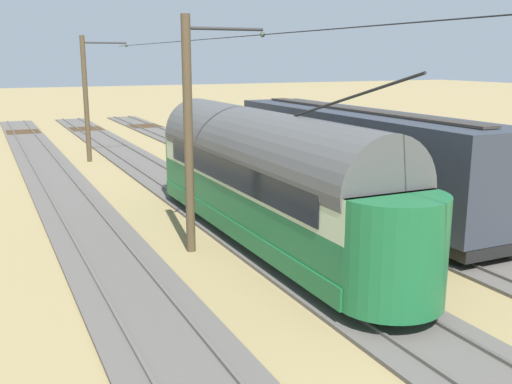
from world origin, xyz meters
TOP-DOWN VIEW (x-y plane):
  - ground_plane at (0.00, 0.00)m, footprint 220.00×220.00m
  - track_streetcar_siding at (-4.99, -0.31)m, footprint 2.80×80.00m
  - track_adjacent_siding at (0.00, -0.31)m, footprint 2.80×80.00m
  - track_third_siding at (4.99, -0.31)m, footprint 2.80×80.00m
  - vintage_streetcar at (-0.00, 3.43)m, footprint 2.65×15.53m
  - boxcar_adjacent at (-4.98, 1.29)m, footprint 2.96×14.71m
  - catenary_pole_foreground at (2.40, -14.84)m, footprint 2.69×0.28m
  - catenary_pole_mid_near at (2.40, 3.29)m, footprint 2.69×0.28m
  - overhead_wire_run at (0.03, 11.63)m, footprint 2.49×58.39m
  - switch_stand at (-6.38, -6.88)m, footprint 0.50×0.30m
  - track_end_bumper at (-4.99, -11.36)m, footprint 1.80×0.60m

SIDE VIEW (x-z plane):
  - ground_plane at x=0.00m, z-range 0.00..0.00m
  - track_streetcar_siding at x=-4.99m, z-range -0.04..0.14m
  - track_adjacent_siding at x=0.00m, z-range -0.04..0.14m
  - track_third_siding at x=4.99m, z-range -0.04..0.14m
  - track_end_bumper at x=-4.99m, z-range 0.00..0.80m
  - switch_stand at x=-6.38m, z-range 0.08..1.32m
  - boxcar_adjacent at x=-4.98m, z-range 0.24..4.09m
  - vintage_streetcar at x=0.00m, z-range -0.49..4.99m
  - catenary_pole_foreground at x=2.40m, z-range 0.15..7.31m
  - catenary_pole_mid_near at x=2.40m, z-range 0.15..7.31m
  - overhead_wire_run at x=0.03m, z-range 6.52..6.70m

